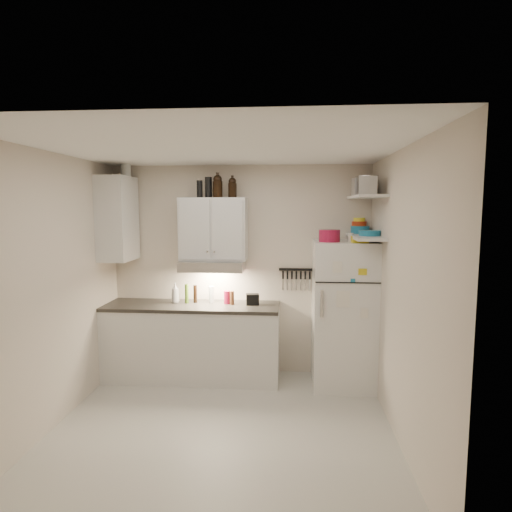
{
  "coord_description": "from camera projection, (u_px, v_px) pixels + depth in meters",
  "views": [
    {
      "loc": [
        0.63,
        -3.77,
        2.08
      ],
      "look_at": [
        0.25,
        0.9,
        1.55
      ],
      "focal_mm": 30.0,
      "sensor_mm": 36.0,
      "label": 1
    }
  ],
  "objects": [
    {
      "name": "oil_bottle",
      "position": [
        187.0,
        294.0,
        5.21
      ],
      "size": [
        0.05,
        0.05,
        0.24
      ],
      "primitive_type": "cylinder",
      "rotation": [
        0.0,
        0.0,
        0.16
      ],
      "color": "#426419",
      "rests_on": "countertop"
    },
    {
      "name": "shelf_hi",
      "position": [
        366.0,
        197.0,
        4.67
      ],
      "size": [
        0.3,
        0.95,
        0.03
      ],
      "primitive_type": "cube",
      "color": "silver",
      "rests_on": "right_wall"
    },
    {
      "name": "thermos_b",
      "position": [
        200.0,
        189.0,
        5.04
      ],
      "size": [
        0.08,
        0.08,
        0.2
      ],
      "primitive_type": "cylinder",
      "rotation": [
        0.0,
        0.0,
        0.11
      ],
      "color": "black",
      "rests_on": "upper_cabinet"
    },
    {
      "name": "back_wall",
      "position": [
        240.0,
        270.0,
        5.37
      ],
      "size": [
        3.2,
        0.02,
        2.6
      ],
      "primitive_type": "cube",
      "color": "beige",
      "rests_on": "ground"
    },
    {
      "name": "vinegar_bottle",
      "position": [
        195.0,
        294.0,
        5.24
      ],
      "size": [
        0.05,
        0.05,
        0.22
      ],
      "primitive_type": "cylinder",
      "rotation": [
        0.0,
        0.0,
        -0.03
      ],
      "color": "black",
      "rests_on": "countertop"
    },
    {
      "name": "growler_a",
      "position": [
        218.0,
        186.0,
        5.02
      ],
      "size": [
        0.13,
        0.13,
        0.27
      ],
      "primitive_type": null,
      "rotation": [
        0.0,
        0.0,
        -0.16
      ],
      "color": "black",
      "rests_on": "upper_cabinet"
    },
    {
      "name": "thermos_a",
      "position": [
        209.0,
        187.0,
        5.07
      ],
      "size": [
        0.11,
        0.11,
        0.24
      ],
      "primitive_type": "cylinder",
      "rotation": [
        0.0,
        0.0,
        0.43
      ],
      "color": "black",
      "rests_on": "upper_cabinet"
    },
    {
      "name": "bowl_teal",
      "position": [
        360.0,
        230.0,
        5.09
      ],
      "size": [
        0.22,
        0.22,
        0.09
      ],
      "primitive_type": "cylinder",
      "color": "teal",
      "rests_on": "shelf_lo"
    },
    {
      "name": "left_wall",
      "position": [
        51.0,
        291.0,
        4.0
      ],
      "size": [
        0.02,
        3.0,
        2.6
      ],
      "primitive_type": "cube",
      "color": "beige",
      "rests_on": "ground"
    },
    {
      "name": "ceiling",
      "position": [
        219.0,
        147.0,
        3.73
      ],
      "size": [
        3.2,
        3.0,
        0.02
      ],
      "primitive_type": "cube",
      "color": "white",
      "rests_on": "ground"
    },
    {
      "name": "soap_bottle",
      "position": [
        175.0,
        292.0,
        5.23
      ],
      "size": [
        0.13,
        0.13,
        0.27
      ],
      "primitive_type": "imported",
      "rotation": [
        0.0,
        0.0,
        0.21
      ],
      "color": "silver",
      "rests_on": "countertop"
    },
    {
      "name": "growler_b",
      "position": [
        232.0,
        187.0,
        5.05
      ],
      "size": [
        0.12,
        0.12,
        0.24
      ],
      "primitive_type": null,
      "rotation": [
        0.0,
        0.0,
        0.21
      ],
      "color": "black",
      "rests_on": "upper_cabinet"
    },
    {
      "name": "caddy",
      "position": [
        253.0,
        299.0,
        5.14
      ],
      "size": [
        0.17,
        0.13,
        0.13
      ],
      "primitive_type": "cube",
      "rotation": [
        0.0,
        0.0,
        0.15
      ],
      "color": "black",
      "rests_on": "countertop"
    },
    {
      "name": "base_cabinet",
      "position": [
        193.0,
        343.0,
        5.21
      ],
      "size": [
        2.1,
        0.6,
        0.88
      ],
      "primitive_type": "cube",
      "color": "silver",
      "rests_on": "floor"
    },
    {
      "name": "right_wall",
      "position": [
        402.0,
        297.0,
        3.75
      ],
      "size": [
        0.02,
        3.0,
        2.6
      ],
      "primitive_type": "cube",
      "color": "beige",
      "rests_on": "ground"
    },
    {
      "name": "upper_cabinet",
      "position": [
        214.0,
        229.0,
        5.16
      ],
      "size": [
        0.8,
        0.33,
        0.75
      ],
      "primitive_type": "cube",
      "color": "silver",
      "rests_on": "back_wall"
    },
    {
      "name": "tin_b",
      "position": [
        368.0,
        186.0,
        4.4
      ],
      "size": [
        0.22,
        0.22,
        0.18
      ],
      "primitive_type": "cube",
      "rotation": [
        0.0,
        0.0,
        -0.21
      ],
      "color": "#AAAAAD",
      "rests_on": "shelf_hi"
    },
    {
      "name": "fridge",
      "position": [
        343.0,
        314.0,
        4.98
      ],
      "size": [
        0.7,
        0.68,
        1.7
      ],
      "primitive_type": "cube",
      "color": "white",
      "rests_on": "floor"
    },
    {
      "name": "book_stack",
      "position": [
        359.0,
        239.0,
        4.7
      ],
      "size": [
        0.17,
        0.22,
        0.07
      ],
      "primitive_type": "cube",
      "rotation": [
        0.0,
        0.0,
        0.02
      ],
      "color": "gold",
      "rests_on": "fridge"
    },
    {
      "name": "bowl_yellow",
      "position": [
        359.0,
        220.0,
        5.17
      ],
      "size": [
        0.14,
        0.14,
        0.04
      ],
      "primitive_type": "cylinder",
      "color": "yellow",
      "rests_on": "bowl_orange"
    },
    {
      "name": "countertop",
      "position": [
        192.0,
        306.0,
        5.15
      ],
      "size": [
        2.1,
        0.62,
        0.04
      ],
      "primitive_type": "cube",
      "color": "#2B2925",
      "rests_on": "base_cabinet"
    },
    {
      "name": "side_cabinet",
      "position": [
        118.0,
        219.0,
        5.11
      ],
      "size": [
        0.33,
        0.55,
        1.0
      ],
      "primitive_type": "cube",
      "color": "silver",
      "rests_on": "left_wall"
    },
    {
      "name": "red_jar",
      "position": [
        227.0,
        297.0,
        5.18
      ],
      "size": [
        0.09,
        0.09,
        0.16
      ],
      "primitive_type": "cylinder",
      "rotation": [
        0.0,
        0.0,
        -0.14
      ],
      "color": "maroon",
      "rests_on": "countertop"
    },
    {
      "name": "pepper_mill",
      "position": [
        232.0,
        298.0,
        5.14
      ],
      "size": [
        0.05,
        0.05,
        0.16
      ],
      "primitive_type": "cylinder",
      "rotation": [
        0.0,
        0.0,
        0.08
      ],
      "color": "brown",
      "rests_on": "countertop"
    },
    {
      "name": "side_jar",
      "position": [
        126.0,
        170.0,
        5.15
      ],
      "size": [
        0.14,
        0.14,
        0.16
      ],
      "primitive_type": "cylinder",
      "rotation": [
        0.0,
        0.0,
        0.22
      ],
      "color": "silver",
      "rests_on": "side_cabinet"
    },
    {
      "name": "dutch_oven",
      "position": [
        329.0,
        236.0,
        4.79
      ],
      "size": [
        0.31,
        0.31,
        0.14
      ],
      "primitive_type": "cylinder",
      "rotation": [
        0.0,
        0.0,
        -0.38
      ],
      "color": "maroon",
      "rests_on": "fridge"
    },
    {
      "name": "tin_a",
      "position": [
        361.0,
        187.0,
        4.67
      ],
      "size": [
        0.2,
        0.18,
        0.19
      ],
      "primitive_type": "cube",
      "rotation": [
        0.0,
        0.0,
        0.09
      ],
      "color": "#AAAAAD",
      "rests_on": "shelf_hi"
    },
    {
      "name": "range_hood",
      "position": [
        213.0,
        265.0,
        5.15
      ],
      "size": [
        0.76,
        0.46,
        0.12
      ],
      "primitive_type": "cube",
      "color": "silver",
      "rests_on": "back_wall"
    },
    {
      "name": "knife_strip",
      "position": [
        296.0,
        269.0,
        5.29
      ],
      "size": [
        0.42,
        0.02,
        0.03
      ],
      "primitive_type": "cube",
      "color": "black",
      "rests_on": "back_wall"
    },
    {
      "name": "spice_jar",
      "position": [
        351.0,
        237.0,
        4.78
      ],
      "size": [
        0.07,
        0.07,
        0.1
      ],
      "primitive_type": "cylinder",
      "rotation": [
        0.0,
        0.0,
        0.18
      ],
      "color": "silver",
      "rests_on": "fridge"
    },
    {
      "name": "stock_pot",
      "position": [
        369.0,
        186.0,
        4.91
      ],
      "size": [
        0.36,
        0.36,
        0.23
      ],
      "primitive_type": "cylinder",
      "rotation": [
        0.0,
        0.0,
        -0.16
      ],
      "color": "silver",
      "rests_on": "shelf_hi"
    },
    {
      "name": "clear_bottle",
      "position": [
        211.0,
        294.0,
        5.25
      ],
      "size": [
        0.07,
        0.07,
        0.2
      ],
      "primitive_type": "cylinder",
      "rotation": [
        0.0,
        0.0,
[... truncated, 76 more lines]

